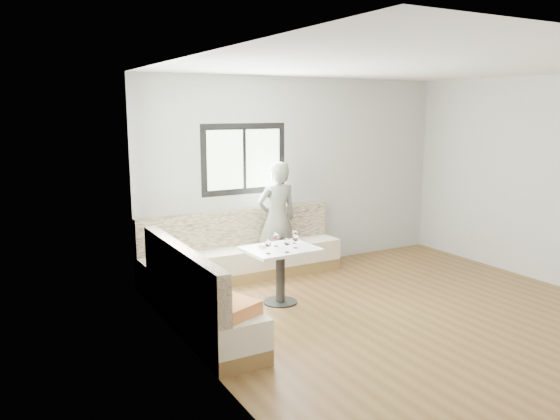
% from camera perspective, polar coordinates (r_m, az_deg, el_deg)
% --- Properties ---
extents(room, '(5.01, 5.01, 2.81)m').
position_cam_1_polar(room, '(6.18, 13.01, 1.57)').
color(room, brown).
rests_on(room, ground).
extents(banquette, '(2.90, 2.80, 0.95)m').
position_cam_1_polar(banquette, '(6.89, -5.70, -6.52)').
color(banquette, olive).
rests_on(banquette, ground).
extents(table, '(0.87, 0.69, 0.69)m').
position_cam_1_polar(table, '(6.64, 0.04, -5.43)').
color(table, black).
rests_on(table, ground).
extents(person, '(0.62, 0.42, 1.63)m').
position_cam_1_polar(person, '(7.69, -0.31, -0.94)').
color(person, slate).
rests_on(person, ground).
extents(olive_ramekin, '(0.09, 0.09, 0.04)m').
position_cam_1_polar(olive_ramekin, '(6.60, -1.86, -3.80)').
color(olive_ramekin, white).
rests_on(olive_ramekin, table).
extents(wine_glass_a, '(0.08, 0.08, 0.17)m').
position_cam_1_polar(wine_glass_a, '(6.30, -1.25, -3.54)').
color(wine_glass_a, white).
rests_on(wine_glass_a, table).
extents(wine_glass_b, '(0.08, 0.08, 0.17)m').
position_cam_1_polar(wine_glass_b, '(6.36, 0.76, -3.42)').
color(wine_glass_b, white).
rests_on(wine_glass_b, table).
extents(wine_glass_c, '(0.08, 0.08, 0.17)m').
position_cam_1_polar(wine_glass_c, '(6.56, 1.64, -2.98)').
color(wine_glass_c, white).
rests_on(wine_glass_c, table).
extents(wine_glass_d, '(0.08, 0.08, 0.17)m').
position_cam_1_polar(wine_glass_d, '(6.64, -0.43, -2.80)').
color(wine_glass_d, white).
rests_on(wine_glass_d, table).
extents(wine_glass_e, '(0.08, 0.08, 0.17)m').
position_cam_1_polar(wine_glass_e, '(6.78, 1.54, -2.53)').
color(wine_glass_e, white).
rests_on(wine_glass_e, table).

